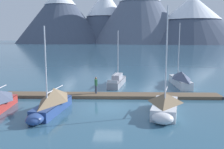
{
  "coord_description": "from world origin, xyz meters",
  "views": [
    {
      "loc": [
        1.46,
        -20.7,
        6.08
      ],
      "look_at": [
        0.0,
        6.0,
        2.0
      ],
      "focal_mm": 40.11,
      "sensor_mm": 36.0,
      "label": 1
    }
  ],
  "objects_px": {
    "sailboat_second_berth": "(52,102)",
    "sailboat_far_berth": "(180,79)",
    "sailboat_mid_dock_port": "(118,80)",
    "person_on_dock": "(96,84)",
    "sailboat_mid_dock_starboard": "(165,105)"
  },
  "relations": [
    {
      "from": "sailboat_far_berth",
      "to": "person_on_dock",
      "type": "xyz_separation_m",
      "value": [
        -9.78,
        -6.13,
        0.36
      ]
    },
    {
      "from": "sailboat_far_berth",
      "to": "person_on_dock",
      "type": "bearing_deg",
      "value": -147.93
    },
    {
      "from": "sailboat_second_berth",
      "to": "sailboat_mid_dock_starboard",
      "type": "height_order",
      "value": "sailboat_mid_dock_starboard"
    },
    {
      "from": "sailboat_second_berth",
      "to": "sailboat_mid_dock_port",
      "type": "xyz_separation_m",
      "value": [
        4.94,
        12.11,
        -0.36
      ]
    },
    {
      "from": "sailboat_second_berth",
      "to": "person_on_dock",
      "type": "relative_size",
      "value": 4.06
    },
    {
      "from": "sailboat_second_berth",
      "to": "sailboat_mid_dock_starboard",
      "type": "relative_size",
      "value": 0.82
    },
    {
      "from": "sailboat_far_berth",
      "to": "person_on_dock",
      "type": "distance_m",
      "value": 11.55
    },
    {
      "from": "sailboat_mid_dock_port",
      "to": "person_on_dock",
      "type": "relative_size",
      "value": 4.29
    },
    {
      "from": "sailboat_mid_dock_port",
      "to": "sailboat_mid_dock_starboard",
      "type": "height_order",
      "value": "sailboat_mid_dock_starboard"
    },
    {
      "from": "sailboat_mid_dock_port",
      "to": "sailboat_far_berth",
      "type": "bearing_deg",
      "value": -1.81
    },
    {
      "from": "sailboat_mid_dock_port",
      "to": "person_on_dock",
      "type": "xyz_separation_m",
      "value": [
        -2.04,
        -6.37,
        0.71
      ]
    },
    {
      "from": "sailboat_mid_dock_port",
      "to": "person_on_dock",
      "type": "bearing_deg",
      "value": -107.77
    },
    {
      "from": "sailboat_second_berth",
      "to": "sailboat_far_berth",
      "type": "bearing_deg",
      "value": 43.13
    },
    {
      "from": "sailboat_second_berth",
      "to": "sailboat_mid_dock_port",
      "type": "bearing_deg",
      "value": 67.83
    },
    {
      "from": "sailboat_far_berth",
      "to": "sailboat_second_berth",
      "type": "bearing_deg",
      "value": -136.87
    }
  ]
}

